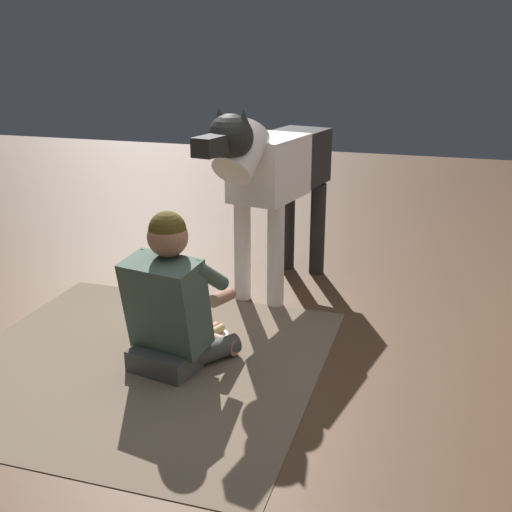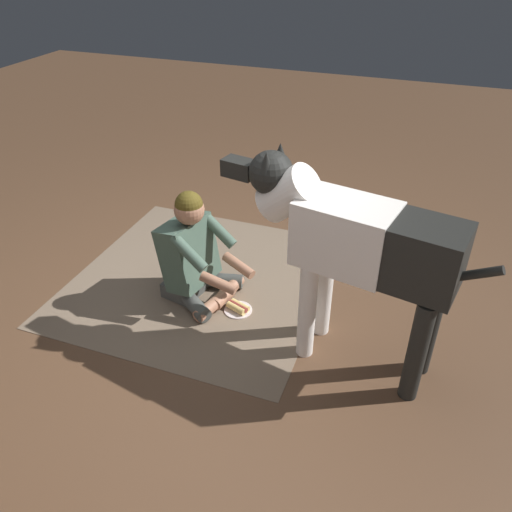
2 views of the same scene
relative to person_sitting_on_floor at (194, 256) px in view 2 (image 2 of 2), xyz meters
name	(u,v)px [view 2 (image 2 of 2)]	position (x,y,z in m)	size (l,w,h in m)	color
ground_plane	(222,291)	(-0.16, -0.10, -0.35)	(13.62, 13.62, 0.00)	brown
area_rug	(201,279)	(0.05, -0.18, -0.35)	(1.90, 1.93, 0.01)	#74604D
person_sitting_on_floor	(194,256)	(0.00, 0.00, 0.00)	(0.70, 0.57, 0.85)	#434643
large_dog	(354,243)	(-1.15, 0.23, 0.49)	(1.63, 0.53, 1.30)	white
hot_dog_on_plate	(238,308)	(-0.36, 0.07, -0.32)	(0.20, 0.20, 0.06)	silver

